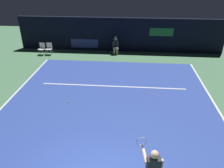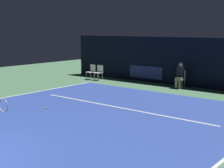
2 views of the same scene
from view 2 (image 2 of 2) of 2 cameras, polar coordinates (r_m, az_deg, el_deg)
The scene contains 8 objects.
ground_plane at distance 11.45m, azimuth -4.97°, elevation -5.92°, with size 31.55×31.55×0.00m, color #4C7A56.
court_surface at distance 11.45m, azimuth -4.97°, elevation -5.89°, with size 10.29×11.39×0.01m, color #2D479E.
line_service at distance 12.91m, azimuth 1.21°, elevation -4.06°, with size 8.03×0.10×0.01m, color white.
back_wall at distance 17.98m, azimuth 13.56°, elevation 3.66°, with size 16.00×0.33×2.60m.
line_judge_on_chair at distance 17.42m, azimuth 11.58°, elevation 1.53°, with size 0.48×0.56×1.32m.
courtside_chair_near at distance 20.16m, azimuth -3.56°, elevation 2.24°, with size 0.48×0.45×0.88m.
courtside_chair_far at distance 19.85m, azimuth -2.27°, elevation 2.13°, with size 0.44×0.42×0.88m.
tennis_ball at distance 12.98m, azimuth -11.09°, elevation -4.02°, with size 0.07×0.07×0.07m, color #CCE033.
Camera 2 is at (7.70, -3.21, 3.03)m, focal length 53.32 mm.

